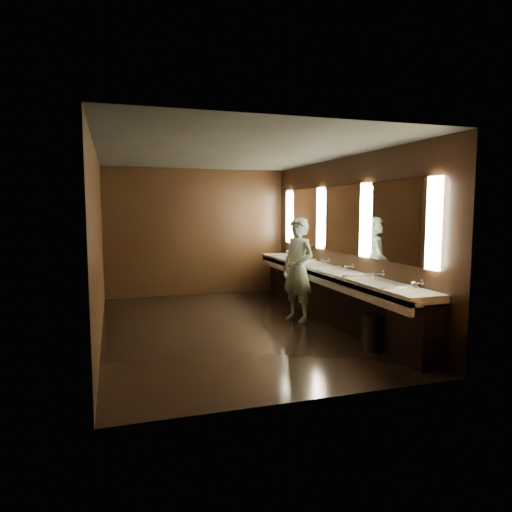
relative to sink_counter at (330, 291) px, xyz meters
The scene contains 10 objects.
floor 1.86m from the sink_counter, behind, with size 6.00×6.00×0.00m, color black.
ceiling 2.92m from the sink_counter, behind, with size 4.00×6.00×0.02m, color #2D2D2B.
wall_back 3.61m from the sink_counter, 120.87° to the left, with size 4.00×0.02×2.80m, color black.
wall_front 3.61m from the sink_counter, 120.87° to the right, with size 4.00×0.02×2.80m, color black.
wall_left 3.90m from the sink_counter, behind, with size 0.02×6.00×2.80m, color black.
wall_right 0.93m from the sink_counter, ahead, with size 0.02×6.00×2.80m, color black.
sink_counter is the anchor object (origin of this frame).
mirror_band 1.27m from the sink_counter, ahead, with size 0.06×5.03×1.15m.
person 0.71m from the sink_counter, behind, with size 0.65×0.43×1.78m, color #8BC2D0.
trash_bin 1.77m from the sink_counter, 97.15° to the right, with size 0.32×0.32×0.50m, color black.
Camera 1 is at (-1.79, -7.08, 1.94)m, focal length 32.00 mm.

